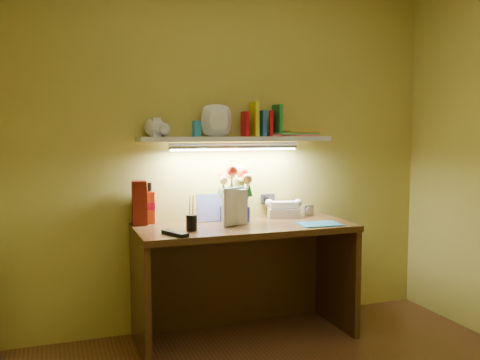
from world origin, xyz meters
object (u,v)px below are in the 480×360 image
object	(u,v)px
flower_bouquet	(235,195)
telephone	(283,208)
desk_clock	(308,210)
whisky_bottle	(150,203)
desk	(245,281)

from	to	relation	value
flower_bouquet	telephone	world-z (taller)	flower_bouquet
desk_clock	whisky_bottle	world-z (taller)	whisky_bottle
desk_clock	telephone	bearing A→B (deg)	176.12
whisky_bottle	desk	bearing A→B (deg)	-24.12
desk	whisky_bottle	world-z (taller)	whisky_bottle
desk_clock	desk	bearing A→B (deg)	-168.56
flower_bouquet	desk	bearing A→B (deg)	-84.63
flower_bouquet	whisky_bottle	bearing A→B (deg)	169.18
desk	flower_bouquet	xyz separation A→B (m)	(-0.01, 0.15, 0.55)
desk	telephone	bearing A→B (deg)	27.31
desk	whisky_bottle	bearing A→B (deg)	155.88
desk	flower_bouquet	size ratio (longest dim) A/B	3.97
desk	telephone	world-z (taller)	telephone
telephone	desk_clock	size ratio (longest dim) A/B	2.79
flower_bouquet	desk_clock	world-z (taller)	flower_bouquet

